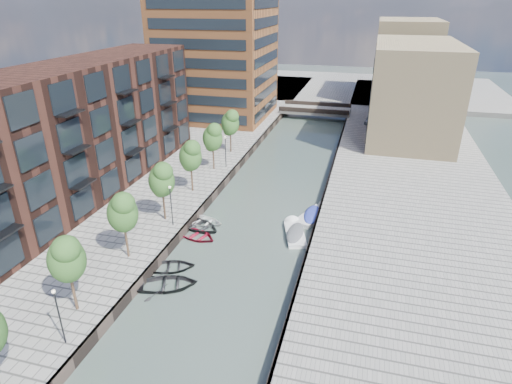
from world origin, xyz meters
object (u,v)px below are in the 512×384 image
at_px(tree_1, 66,257).
at_px(motorboat_3, 314,215).
at_px(tree_4, 190,155).
at_px(sloop_4, 198,228).
at_px(tree_3, 161,179).
at_px(tree_5, 213,136).
at_px(car, 370,120).
at_px(sloop_1, 171,269).
at_px(motorboat_4, 294,232).
at_px(tree_6, 230,122).
at_px(bridge, 315,110).
at_px(sloop_2, 196,237).
at_px(sloop_3, 201,223).
at_px(tree_2, 122,211).
at_px(sloop_0, 168,287).

relative_size(tree_1, motorboat_3, 1.09).
height_order(tree_4, sloop_4, tree_4).
distance_m(tree_3, tree_5, 14.00).
height_order(motorboat_3, car, car).
xyz_separation_m(sloop_1, motorboat_3, (10.45, 12.67, 0.21)).
bearing_deg(motorboat_4, tree_6, 123.78).
height_order(bridge, sloop_2, bridge).
bearing_deg(sloop_4, sloop_1, -156.00).
xyz_separation_m(tree_4, tree_6, (0.00, 14.00, 0.00)).
bearing_deg(car, motorboat_4, -91.14).
bearing_deg(tree_4, tree_5, 90.00).
relative_size(tree_3, sloop_3, 1.29).
relative_size(bridge, motorboat_4, 2.49).
distance_m(tree_4, motorboat_3, 15.00).
bearing_deg(tree_1, motorboat_3, 55.08).
distance_m(tree_2, tree_3, 7.00).
bearing_deg(tree_3, tree_1, -90.00).
bearing_deg(tree_4, tree_2, -90.00).
height_order(sloop_2, car, car).
relative_size(sloop_3, motorboat_3, 0.84).
bearing_deg(tree_4, bridge, 78.00).
bearing_deg(car, tree_3, -106.78).
xyz_separation_m(tree_2, tree_6, (0.00, 28.00, 0.00)).
bearing_deg(bridge, sloop_3, -96.76).
bearing_deg(motorboat_3, motorboat_4, -108.06).
relative_size(tree_4, car, 1.59).
xyz_separation_m(bridge, motorboat_3, (5.58, -40.83, -1.18)).
bearing_deg(tree_5, tree_1, -90.00).
xyz_separation_m(tree_3, sloop_4, (3.15, 0.72, -5.31)).
xyz_separation_m(tree_3, sloop_1, (3.63, -6.50, -5.31)).
xyz_separation_m(tree_4, tree_5, (0.00, 7.00, 0.00)).
relative_size(sloop_3, motorboat_4, 0.88).
xyz_separation_m(tree_6, car, (18.77, 20.45, -3.67)).
height_order(bridge, sloop_1, bridge).
distance_m(sloop_0, sloop_1, 2.51).
bearing_deg(motorboat_4, tree_2, -144.74).
distance_m(tree_2, tree_5, 21.00).
xyz_separation_m(tree_1, motorboat_3, (14.08, 20.17, -5.10)).
bearing_deg(tree_4, sloop_4, -63.39).
height_order(sloop_0, sloop_1, sloop_0).
height_order(bridge, tree_6, tree_6).
bearing_deg(motorboat_4, sloop_1, -136.95).
height_order(sloop_3, motorboat_4, motorboat_4).
distance_m(sloop_1, motorboat_4, 12.44).
bearing_deg(bridge, tree_6, -108.10).
bearing_deg(sloop_3, tree_2, 165.08).
bearing_deg(tree_6, motorboat_3, -46.49).
height_order(bridge, tree_5, tree_5).
height_order(bridge, tree_3, tree_3).
height_order(tree_6, motorboat_4, tree_6).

